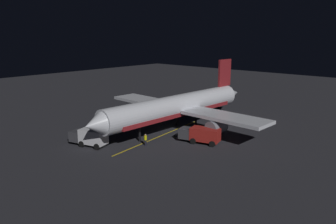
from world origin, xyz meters
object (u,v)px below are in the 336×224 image
Objects in this scene: airliner at (179,107)px; catering_truck at (201,135)px; ground_crew_worker at (145,140)px; baggage_truck at (90,137)px; traffic_cone_near_left at (111,128)px; traffic_cone_near_right at (100,139)px.

airliner reaches higher than catering_truck.
airliner is at bearing -80.00° from ground_crew_worker.
baggage_truck reaches higher than catering_truck.
baggage_truck is at bearing 42.06° from ground_crew_worker.
ground_crew_worker is at bearing 168.93° from traffic_cone_near_left.
traffic_cone_near_left is (4.40, -7.31, -1.01)m from baggage_truck.
airliner is at bearing -23.86° from catering_truck.
airliner reaches higher than traffic_cone_near_right.
airliner is at bearing -106.17° from baggage_truck.
traffic_cone_near_right is (11.87, 9.29, -0.95)m from catering_truck.
airliner is 11.89m from traffic_cone_near_left.
baggage_truck is at bearing 73.83° from airliner.
airliner is 9.92m from ground_crew_worker.
catering_truck is 11.50× the size of traffic_cone_near_left.
traffic_cone_near_right is at bearing 38.03° from catering_truck.
airliner reaches higher than ground_crew_worker.
traffic_cone_near_left is (15.49, 4.26, -0.95)m from catering_truck.
baggage_truck is at bearing 109.07° from traffic_cone_near_right.
airliner is 20.39× the size of ground_crew_worker.
airliner is 5.96× the size of baggage_truck.
catering_truck is at bearing -164.61° from traffic_cone_near_left.
catering_truck is (-6.85, 3.03, -2.72)m from airliner.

